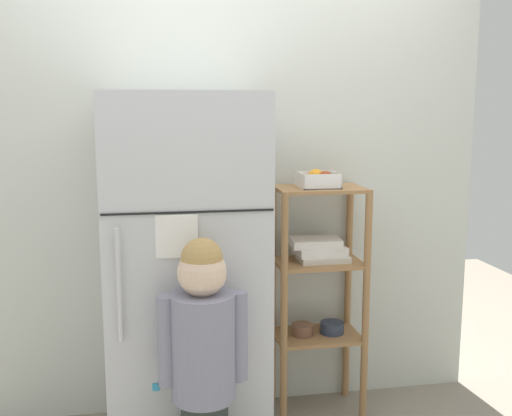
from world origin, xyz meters
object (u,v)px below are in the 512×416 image
pantry_shelf_unit (318,278)px  fruit_bin (320,180)px  child_standing (203,345)px  refrigerator (185,275)px

pantry_shelf_unit → fruit_bin: bearing=-115.2°
fruit_bin → child_standing: bearing=-136.2°
pantry_shelf_unit → fruit_bin: 0.51m
child_standing → fruit_bin: 1.05m
pantry_shelf_unit → fruit_bin: size_ratio=6.21×
child_standing → pantry_shelf_unit: (0.65, 0.63, 0.06)m
pantry_shelf_unit → refrigerator: bearing=-165.4°
child_standing → pantry_shelf_unit: pantry_shelf_unit is taller
refrigerator → child_standing: bearing=-85.2°
pantry_shelf_unit → fruit_bin: fruit_bin is taller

